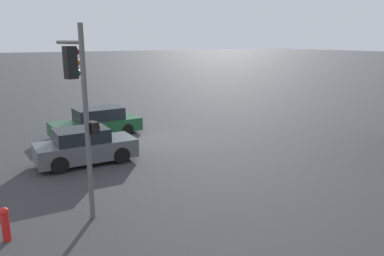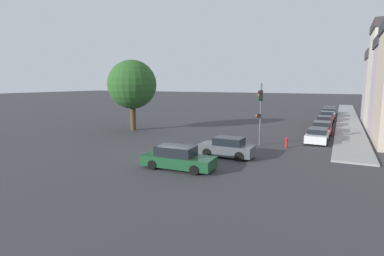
{
  "view_description": "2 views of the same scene",
  "coord_description": "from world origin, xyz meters",
  "px_view_note": "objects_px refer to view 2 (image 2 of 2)",
  "views": [
    {
      "loc": [
        7.65,
        17.23,
        5.06
      ],
      "look_at": [
        0.72,
        5.5,
        1.83
      ],
      "focal_mm": 35.0,
      "sensor_mm": 36.0,
      "label": 1
    },
    {
      "loc": [
        11.26,
        -18.7,
        5.49
      ],
      "look_at": [
        0.13,
        3.64,
        1.72
      ],
      "focal_mm": 28.0,
      "sensor_mm": 36.0,
      "label": 2
    }
  ],
  "objects_px": {
    "parked_car_2": "(324,122)",
    "fire_hydrant": "(287,142)",
    "crossing_car_0": "(227,148)",
    "parked_car_3": "(327,117)",
    "parked_car_1": "(322,128)",
    "traffic_signal": "(260,106)",
    "parked_car_0": "(318,135)",
    "crossing_car_1": "(178,158)",
    "parked_car_5": "(329,111)",
    "parked_car_4": "(329,113)",
    "street_tree": "(132,85)"
  },
  "relations": [
    {
      "from": "parked_car_2",
      "to": "traffic_signal",
      "type": "bearing_deg",
      "value": 165.7
    },
    {
      "from": "parked_car_2",
      "to": "fire_hydrant",
      "type": "relative_size",
      "value": 4.35
    },
    {
      "from": "fire_hydrant",
      "to": "parked_car_0",
      "type": "bearing_deg",
      "value": 60.9
    },
    {
      "from": "crossing_car_0",
      "to": "parked_car_4",
      "type": "xyz_separation_m",
      "value": [
        5.72,
        31.52,
        0.02
      ]
    },
    {
      "from": "parked_car_4",
      "to": "fire_hydrant",
      "type": "relative_size",
      "value": 4.64
    },
    {
      "from": "parked_car_4",
      "to": "parked_car_5",
      "type": "xyz_separation_m",
      "value": [
        -0.07,
        5.35,
        -0.04
      ]
    },
    {
      "from": "parked_car_1",
      "to": "parked_car_2",
      "type": "height_order",
      "value": "parked_car_2"
    },
    {
      "from": "parked_car_0",
      "to": "parked_car_1",
      "type": "distance_m",
      "value": 5.37
    },
    {
      "from": "traffic_signal",
      "to": "parked_car_0",
      "type": "distance_m",
      "value": 6.88
    },
    {
      "from": "crossing_car_0",
      "to": "parked_car_3",
      "type": "bearing_deg",
      "value": -102.0
    },
    {
      "from": "fire_hydrant",
      "to": "parked_car_5",
      "type": "bearing_deg",
      "value": 86.01
    },
    {
      "from": "crossing_car_0",
      "to": "parked_car_5",
      "type": "bearing_deg",
      "value": -98.27
    },
    {
      "from": "traffic_signal",
      "to": "parked_car_0",
      "type": "bearing_deg",
      "value": -148.32
    },
    {
      "from": "traffic_signal",
      "to": "crossing_car_1",
      "type": "bearing_deg",
      "value": 58.62
    },
    {
      "from": "parked_car_2",
      "to": "crossing_car_1",
      "type": "bearing_deg",
      "value": 164.91
    },
    {
      "from": "crossing_car_1",
      "to": "parked_car_0",
      "type": "relative_size",
      "value": 1.01
    },
    {
      "from": "crossing_car_1",
      "to": "fire_hydrant",
      "type": "height_order",
      "value": "crossing_car_1"
    },
    {
      "from": "parked_car_1",
      "to": "traffic_signal",
      "type": "bearing_deg",
      "value": 154.15
    },
    {
      "from": "crossing_car_0",
      "to": "parked_car_0",
      "type": "bearing_deg",
      "value": -121.14
    },
    {
      "from": "parked_car_2",
      "to": "crossing_car_0",
      "type": "bearing_deg",
      "value": 166.14
    },
    {
      "from": "street_tree",
      "to": "fire_hydrant",
      "type": "bearing_deg",
      "value": -6.54
    },
    {
      "from": "crossing_car_1",
      "to": "parked_car_5",
      "type": "distance_m",
      "value": 41.89
    },
    {
      "from": "crossing_car_1",
      "to": "parked_car_2",
      "type": "height_order",
      "value": "crossing_car_1"
    },
    {
      "from": "parked_car_0",
      "to": "parked_car_1",
      "type": "height_order",
      "value": "parked_car_1"
    },
    {
      "from": "parked_car_4",
      "to": "crossing_car_0",
      "type": "bearing_deg",
      "value": 168.85
    },
    {
      "from": "crossing_car_0",
      "to": "fire_hydrant",
      "type": "distance_m",
      "value": 6.28
    },
    {
      "from": "crossing_car_0",
      "to": "parked_car_3",
      "type": "height_order",
      "value": "crossing_car_0"
    },
    {
      "from": "parked_car_3",
      "to": "fire_hydrant",
      "type": "distance_m",
      "value": 20.88
    },
    {
      "from": "parked_car_2",
      "to": "fire_hydrant",
      "type": "height_order",
      "value": "parked_car_2"
    },
    {
      "from": "traffic_signal",
      "to": "fire_hydrant",
      "type": "relative_size",
      "value": 5.96
    },
    {
      "from": "parked_car_1",
      "to": "parked_car_3",
      "type": "height_order",
      "value": "parked_car_3"
    },
    {
      "from": "street_tree",
      "to": "parked_car_1",
      "type": "xyz_separation_m",
      "value": [
        19.94,
        7.27,
        -4.65
      ]
    },
    {
      "from": "parked_car_5",
      "to": "street_tree",
      "type": "bearing_deg",
      "value": 145.41
    },
    {
      "from": "crossing_car_0",
      "to": "parked_car_4",
      "type": "relative_size",
      "value": 0.95
    },
    {
      "from": "traffic_signal",
      "to": "crossing_car_0",
      "type": "bearing_deg",
      "value": 62.61
    },
    {
      "from": "parked_car_1",
      "to": "parked_car_4",
      "type": "bearing_deg",
      "value": -1.41
    },
    {
      "from": "parked_car_0",
      "to": "parked_car_1",
      "type": "xyz_separation_m",
      "value": [
        0.04,
        5.37,
        -0.0
      ]
    },
    {
      "from": "street_tree",
      "to": "fire_hydrant",
      "type": "relative_size",
      "value": 8.82
    },
    {
      "from": "crossing_car_1",
      "to": "parked_car_1",
      "type": "xyz_separation_m",
      "value": [
        7.48,
        18.89,
        -0.05
      ]
    },
    {
      "from": "parked_car_2",
      "to": "parked_car_3",
      "type": "relative_size",
      "value": 0.93
    },
    {
      "from": "fire_hydrant",
      "to": "parked_car_1",
      "type": "bearing_deg",
      "value": 76.51
    },
    {
      "from": "parked_car_4",
      "to": "parked_car_5",
      "type": "bearing_deg",
      "value": -0.16
    },
    {
      "from": "street_tree",
      "to": "parked_car_3",
      "type": "height_order",
      "value": "street_tree"
    },
    {
      "from": "traffic_signal",
      "to": "parked_car_5",
      "type": "bearing_deg",
      "value": -111.02
    },
    {
      "from": "street_tree",
      "to": "parked_car_3",
      "type": "distance_m",
      "value": 27.78
    },
    {
      "from": "fire_hydrant",
      "to": "traffic_signal",
      "type": "bearing_deg",
      "value": -168.15
    },
    {
      "from": "traffic_signal",
      "to": "parked_car_3",
      "type": "distance_m",
      "value": 21.89
    },
    {
      "from": "parked_car_2",
      "to": "fire_hydrant",
      "type": "distance_m",
      "value": 15.1
    },
    {
      "from": "fire_hydrant",
      "to": "parked_car_4",
      "type": "bearing_deg",
      "value": 85.06
    },
    {
      "from": "crossing_car_0",
      "to": "fire_hydrant",
      "type": "relative_size",
      "value": 4.39
    }
  ]
}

